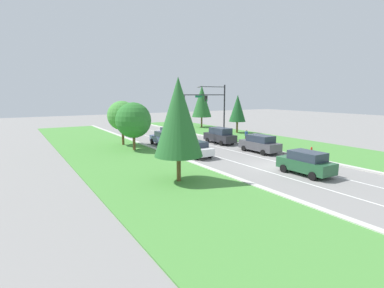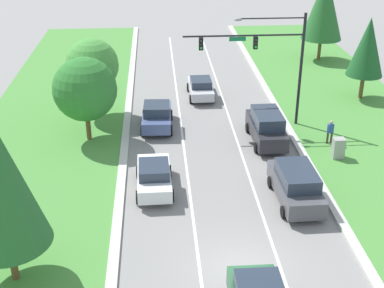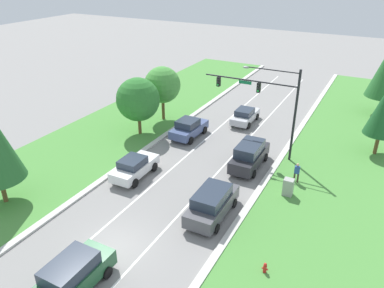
{
  "view_description": "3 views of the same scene",
  "coord_description": "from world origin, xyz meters",
  "px_view_note": "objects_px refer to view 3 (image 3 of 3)",
  "views": [
    {
      "loc": [
        -20.34,
        -19.01,
        6.55
      ],
      "look_at": [
        -2.74,
        9.81,
        0.94
      ],
      "focal_mm": 28.0,
      "sensor_mm": 36.0,
      "label": 1
    },
    {
      "loc": [
        -3.48,
        -18.52,
        15.38
      ],
      "look_at": [
        -1.44,
        10.28,
        1.36
      ],
      "focal_mm": 50.0,
      "sensor_mm": 36.0,
      "label": 2
    },
    {
      "loc": [
        12.18,
        -13.04,
        15.48
      ],
      "look_at": [
        -1.25,
        12.3,
        1.29
      ],
      "focal_mm": 35.0,
      "sensor_mm": 36.0,
      "label": 3
    }
  ],
  "objects_px": {
    "utility_cabinet": "(288,188)",
    "pedestrian": "(297,172)",
    "oak_near_left_tree": "(162,85)",
    "graphite_suv": "(212,203)",
    "white_sedan": "(134,167)",
    "fire_hydrant": "(265,268)",
    "silver_sedan": "(245,116)",
    "forest_suv": "(72,275)",
    "charcoal_suv": "(249,155)",
    "oak_far_left_tree": "(138,100)",
    "slate_blue_sedan": "(189,128)",
    "traffic_signal_mast": "(268,97)"
  },
  "relations": [
    {
      "from": "pedestrian",
      "to": "oak_far_left_tree",
      "type": "distance_m",
      "value": 16.11
    },
    {
      "from": "fire_hydrant",
      "to": "charcoal_suv",
      "type": "bearing_deg",
      "value": 114.35
    },
    {
      "from": "graphite_suv",
      "to": "pedestrian",
      "type": "distance_m",
      "value": 7.82
    },
    {
      "from": "traffic_signal_mast",
      "to": "white_sedan",
      "type": "distance_m",
      "value": 12.26
    },
    {
      "from": "slate_blue_sedan",
      "to": "silver_sedan",
      "type": "height_order",
      "value": "slate_blue_sedan"
    },
    {
      "from": "charcoal_suv",
      "to": "utility_cabinet",
      "type": "height_order",
      "value": "charcoal_suv"
    },
    {
      "from": "oak_far_left_tree",
      "to": "forest_suv",
      "type": "bearing_deg",
      "value": -65.0
    },
    {
      "from": "forest_suv",
      "to": "graphite_suv",
      "type": "distance_m",
      "value": 9.76
    },
    {
      "from": "silver_sedan",
      "to": "utility_cabinet",
      "type": "relative_size",
      "value": 3.24
    },
    {
      "from": "white_sedan",
      "to": "pedestrian",
      "type": "height_order",
      "value": "pedestrian"
    },
    {
      "from": "traffic_signal_mast",
      "to": "pedestrian",
      "type": "distance_m",
      "value": 6.61
    },
    {
      "from": "white_sedan",
      "to": "fire_hydrant",
      "type": "relative_size",
      "value": 6.38
    },
    {
      "from": "silver_sedan",
      "to": "charcoal_suv",
      "type": "relative_size",
      "value": 0.88
    },
    {
      "from": "fire_hydrant",
      "to": "oak_near_left_tree",
      "type": "relative_size",
      "value": 0.12
    },
    {
      "from": "traffic_signal_mast",
      "to": "pedestrian",
      "type": "xyz_separation_m",
      "value": [
        3.7,
        -3.33,
        -4.35
      ]
    },
    {
      "from": "white_sedan",
      "to": "utility_cabinet",
      "type": "bearing_deg",
      "value": 13.73
    },
    {
      "from": "charcoal_suv",
      "to": "oak_far_left_tree",
      "type": "height_order",
      "value": "oak_far_left_tree"
    },
    {
      "from": "oak_near_left_tree",
      "to": "oak_far_left_tree",
      "type": "distance_m",
      "value": 4.24
    },
    {
      "from": "silver_sedan",
      "to": "white_sedan",
      "type": "bearing_deg",
      "value": -105.61
    },
    {
      "from": "oak_near_left_tree",
      "to": "graphite_suv",
      "type": "bearing_deg",
      "value": -47.43
    },
    {
      "from": "white_sedan",
      "to": "oak_near_left_tree",
      "type": "relative_size",
      "value": 0.78
    },
    {
      "from": "slate_blue_sedan",
      "to": "white_sedan",
      "type": "height_order",
      "value": "slate_blue_sedan"
    },
    {
      "from": "slate_blue_sedan",
      "to": "oak_near_left_tree",
      "type": "distance_m",
      "value": 5.94
    },
    {
      "from": "forest_suv",
      "to": "fire_hydrant",
      "type": "bearing_deg",
      "value": 34.32
    },
    {
      "from": "white_sedan",
      "to": "graphite_suv",
      "type": "xyz_separation_m",
      "value": [
        7.53,
        -1.72,
        0.15
      ]
    },
    {
      "from": "graphite_suv",
      "to": "oak_near_left_tree",
      "type": "distance_m",
      "value": 17.6
    },
    {
      "from": "utility_cabinet",
      "to": "pedestrian",
      "type": "xyz_separation_m",
      "value": [
        0.1,
        2.03,
        0.25
      ]
    },
    {
      "from": "silver_sedan",
      "to": "forest_suv",
      "type": "xyz_separation_m",
      "value": [
        0.11,
        -25.11,
        0.2
      ]
    },
    {
      "from": "pedestrian",
      "to": "oak_near_left_tree",
      "type": "height_order",
      "value": "oak_near_left_tree"
    },
    {
      "from": "forest_suv",
      "to": "oak_far_left_tree",
      "type": "relative_size",
      "value": 0.81
    },
    {
      "from": "traffic_signal_mast",
      "to": "charcoal_suv",
      "type": "relative_size",
      "value": 1.61
    },
    {
      "from": "silver_sedan",
      "to": "oak_near_left_tree",
      "type": "distance_m",
      "value": 9.18
    },
    {
      "from": "slate_blue_sedan",
      "to": "oak_far_left_tree",
      "type": "height_order",
      "value": "oak_far_left_tree"
    },
    {
      "from": "slate_blue_sedan",
      "to": "graphite_suv",
      "type": "bearing_deg",
      "value": -52.28
    },
    {
      "from": "traffic_signal_mast",
      "to": "oak_far_left_tree",
      "type": "bearing_deg",
      "value": -172.84
    },
    {
      "from": "utility_cabinet",
      "to": "oak_far_left_tree",
      "type": "xyz_separation_m",
      "value": [
        -15.7,
        3.85,
        2.89
      ]
    },
    {
      "from": "graphite_suv",
      "to": "fire_hydrant",
      "type": "distance_m",
      "value": 5.84
    },
    {
      "from": "silver_sedan",
      "to": "utility_cabinet",
      "type": "height_order",
      "value": "silver_sedan"
    },
    {
      "from": "forest_suv",
      "to": "charcoal_suv",
      "type": "bearing_deg",
      "value": 77.88
    },
    {
      "from": "white_sedan",
      "to": "fire_hydrant",
      "type": "xyz_separation_m",
      "value": [
        12.3,
        -5.04,
        -0.52
      ]
    },
    {
      "from": "utility_cabinet",
      "to": "pedestrian",
      "type": "bearing_deg",
      "value": 87.29
    },
    {
      "from": "white_sedan",
      "to": "pedestrian",
      "type": "distance_m",
      "value": 12.55
    },
    {
      "from": "charcoal_suv",
      "to": "slate_blue_sedan",
      "type": "bearing_deg",
      "value": 158.19
    },
    {
      "from": "slate_blue_sedan",
      "to": "white_sedan",
      "type": "bearing_deg",
      "value": -89.49
    },
    {
      "from": "fire_hydrant",
      "to": "pedestrian",
      "type": "bearing_deg",
      "value": 94.56
    },
    {
      "from": "graphite_suv",
      "to": "white_sedan",
      "type": "bearing_deg",
      "value": 166.09
    },
    {
      "from": "utility_cabinet",
      "to": "graphite_suv",
      "type": "bearing_deg",
      "value": -129.35
    },
    {
      "from": "slate_blue_sedan",
      "to": "pedestrian",
      "type": "xyz_separation_m",
      "value": [
        11.23,
        -3.47,
        0.01
      ]
    },
    {
      "from": "graphite_suv",
      "to": "fire_hydrant",
      "type": "bearing_deg",
      "value": -35.98
    },
    {
      "from": "white_sedan",
      "to": "graphite_suv",
      "type": "height_order",
      "value": "graphite_suv"
    }
  ]
}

